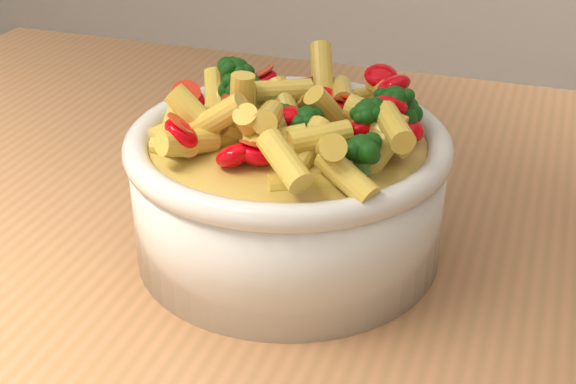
% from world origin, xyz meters
% --- Properties ---
extents(table, '(1.20, 0.80, 0.90)m').
position_xyz_m(table, '(0.00, 0.00, 0.80)').
color(table, '#B1754B').
rests_on(table, ground).
extents(serving_bowl, '(0.23, 0.23, 0.10)m').
position_xyz_m(serving_bowl, '(-0.07, -0.01, 0.95)').
color(serving_bowl, silver).
rests_on(serving_bowl, table).
extents(pasta_salad, '(0.18, 0.18, 0.04)m').
position_xyz_m(pasta_salad, '(-0.07, -0.01, 1.01)').
color(pasta_salad, '#E6CA48').
rests_on(pasta_salad, serving_bowl).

